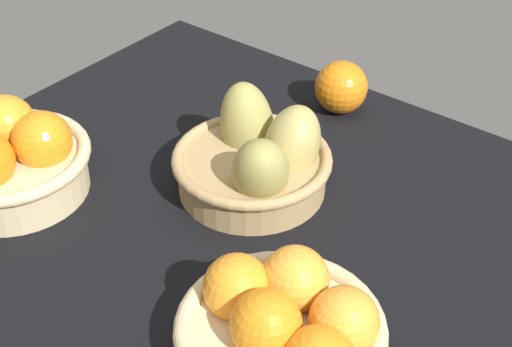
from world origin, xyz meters
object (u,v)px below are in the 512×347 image
object	(u,v)px
basket_center_pears	(258,160)
basket_near_right	(285,327)
basket_near_left	(12,160)
loose_orange_front_gap	(339,86)

from	to	relation	value
basket_center_pears	basket_near_right	world-z (taller)	basket_center_pears
basket_center_pears	basket_near_left	size ratio (longest dim) A/B	1.01
basket_center_pears	basket_near_left	bearing A→B (deg)	-140.94
loose_orange_front_gap	basket_near_left	bearing A→B (deg)	-117.58
basket_center_pears	basket_near_right	distance (cm)	28.77
basket_center_pears	basket_near_left	world-z (taller)	basket_center_pears
basket_center_pears	loose_orange_front_gap	size ratio (longest dim) A/B	2.61
basket_near_right	loose_orange_front_gap	xyz separation A→B (cm)	(-21.99, 44.40, -0.07)
basket_near_left	basket_near_right	bearing A→B (deg)	-0.61
basket_near_left	basket_near_right	xyz separation A→B (cm)	(44.93, -0.48, -0.85)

